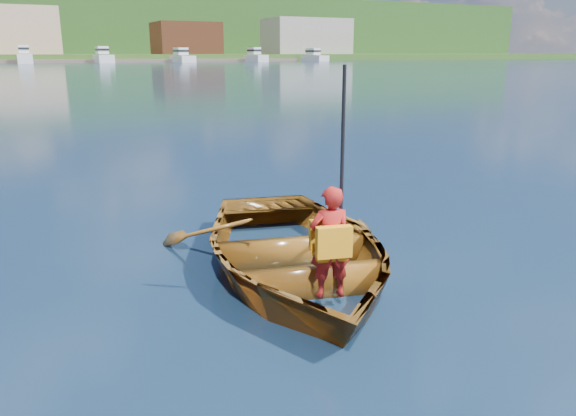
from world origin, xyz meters
name	(u,v)px	position (x,y,z in m)	size (l,w,h in m)	color
ground	(224,312)	(0.00, 0.00, 0.00)	(600.00, 600.00, 0.00)	#111D3E
rowboat	(293,250)	(1.04, 0.62, 0.27)	(3.75, 4.63, 0.85)	brown
child_paddler	(330,241)	(0.99, -0.29, 0.67)	(0.45, 0.40, 2.20)	#A21A18
shoreline	(16,31)	(0.00, 236.61, 10.32)	(400.00, 140.00, 22.00)	#304F24
marina_yachts	(77,57)	(12.09, 143.31, 1.38)	(141.80, 13.09, 4.37)	silver
hillside_trees	(37,10)	(8.21, 236.74, 17.96)	(296.81, 82.61, 26.43)	#382314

